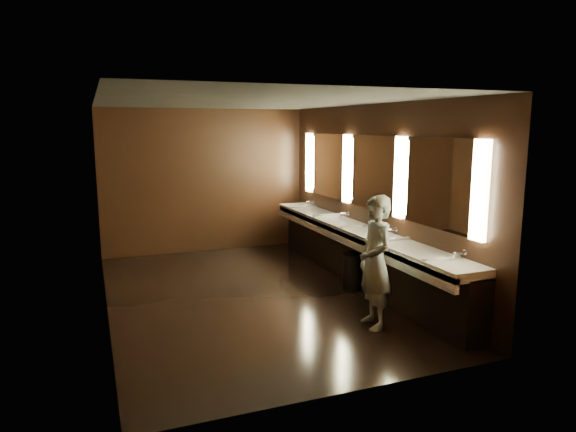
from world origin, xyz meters
The scene contains 10 objects.
floor centered at (0.00, 0.00, 0.00)m, with size 6.00×6.00×0.00m, color black.
ceiling centered at (0.00, 0.00, 2.80)m, with size 4.00×6.00×0.02m, color #2D2D2B.
wall_back centered at (0.00, 3.00, 1.40)m, with size 4.00×0.02×2.80m, color black.
wall_front centered at (0.00, -3.00, 1.40)m, with size 4.00×0.02×2.80m, color black.
wall_left centered at (-2.00, 0.00, 1.40)m, with size 0.02×6.00×2.80m, color black.
wall_right centered at (2.00, 0.00, 1.40)m, with size 0.02×6.00×2.80m, color black.
sink_counter centered at (1.79, 0.00, 0.50)m, with size 0.55×5.40×1.01m.
mirror_band centered at (1.98, 0.00, 1.75)m, with size 0.06×5.03×1.15m.
person centered at (1.08, -1.68, 0.83)m, with size 0.60×0.40×1.65m, color #95B4DE.
trash_bin centered at (1.58, -0.23, 0.27)m, with size 0.35×0.35×0.54m, color black.
Camera 1 is at (-2.11, -6.95, 2.47)m, focal length 32.00 mm.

